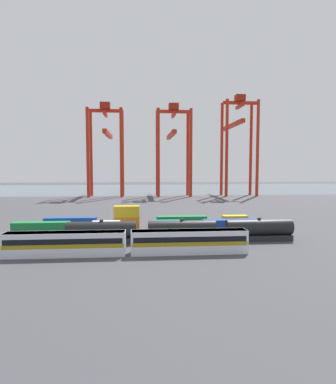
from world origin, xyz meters
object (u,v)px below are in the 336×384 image
at_px(shipping_container_3, 230,225).
at_px(gantry_crane_central, 173,141).
at_px(passenger_train, 128,242).
at_px(shipping_container_1, 106,227).
at_px(gantry_crane_east, 238,135).
at_px(gantry_crane_west, 106,141).
at_px(freight_tank_row, 182,231).
at_px(shipping_container_8, 235,221).

bearing_deg(shipping_container_3, gantry_crane_central, 92.04).
distance_m(passenger_train, shipping_container_1, 19.36).
bearing_deg(passenger_train, gantry_crane_east, 65.58).
bearing_deg(gantry_crane_east, shipping_container_1, -120.87).
bearing_deg(gantry_crane_west, freight_tank_row, -76.81).
bearing_deg(passenger_train, shipping_container_8, 44.58).
bearing_deg(shipping_container_3, shipping_container_8, 64.60).
relative_size(gantry_crane_west, gantry_crane_central, 1.00).
distance_m(shipping_container_1, gantry_crane_east, 116.64).
bearing_deg(shipping_container_3, passenger_train, -140.07).
height_order(shipping_container_1, gantry_crane_east, gantry_crane_east).
bearing_deg(shipping_container_3, gantry_crane_east, 72.66).
height_order(shipping_container_3, gantry_crane_west, gantry_crane_west).
xyz_separation_m(shipping_container_1, gantry_crane_east, (57.89, 96.83, 29.62)).
height_order(shipping_container_8, gantry_crane_east, gantry_crane_east).
height_order(passenger_train, shipping_container_3, passenger_train).
bearing_deg(shipping_container_8, shipping_container_3, -115.40).
relative_size(shipping_container_1, shipping_container_8, 1.00).
bearing_deg(freight_tank_row, shipping_container_3, 39.54).
height_order(passenger_train, gantry_crane_east, gantry_crane_east).
distance_m(shipping_container_1, gantry_crane_central, 103.01).
bearing_deg(freight_tank_row, gantry_crane_west, 103.19).
xyz_separation_m(freight_tank_row, gantry_crane_central, (8.75, 106.63, 25.58)).
bearing_deg(shipping_container_8, gantry_crane_west, 113.97).
bearing_deg(passenger_train, gantry_crane_central, 80.77).
height_order(shipping_container_1, gantry_crane_west, gantry_crane_west).
relative_size(shipping_container_3, gantry_crane_west, 0.26).
relative_size(gantry_crane_central, gantry_crane_east, 0.91).
bearing_deg(shipping_container_1, freight_tank_row, -33.06).
relative_size(freight_tank_row, shipping_container_8, 7.21).
bearing_deg(freight_tank_row, gantry_crane_central, 85.31).
bearing_deg(shipping_container_1, gantry_crane_central, 75.92).
bearing_deg(gantry_crane_west, passenger_train, -82.58).
relative_size(passenger_train, shipping_container_8, 6.57).
relative_size(passenger_train, freight_tank_row, 0.91).
xyz_separation_m(shipping_container_1, shipping_container_8, (30.59, 6.18, 0.00)).
xyz_separation_m(freight_tank_row, gantry_crane_east, (42.43, 106.89, 28.77)).
bearing_deg(shipping_container_1, gantry_crane_west, 95.61).
bearing_deg(gantry_crane_central, shipping_container_8, -85.97).
xyz_separation_m(freight_tank_row, shipping_container_8, (15.13, 16.24, -0.85)).
relative_size(freight_tank_row, gantry_crane_east, 0.86).
bearing_deg(freight_tank_row, gantry_crane_east, 68.35).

